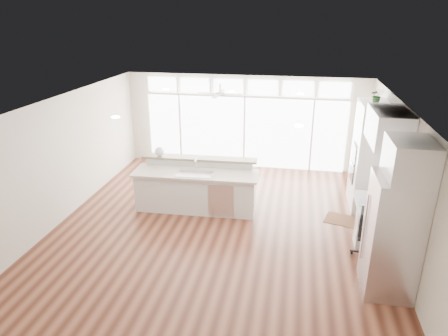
# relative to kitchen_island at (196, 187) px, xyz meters

# --- Properties ---
(floor) EXTENTS (7.00, 8.00, 0.02)m
(floor) POSITION_rel_kitchen_island_xyz_m (0.71, -0.88, -0.58)
(floor) COLOR #452015
(floor) RESTS_ON ground
(ceiling) EXTENTS (7.00, 8.00, 0.02)m
(ceiling) POSITION_rel_kitchen_island_xyz_m (0.71, -0.88, 2.13)
(ceiling) COLOR white
(ceiling) RESTS_ON wall_back
(wall_back) EXTENTS (7.00, 0.04, 2.70)m
(wall_back) POSITION_rel_kitchen_island_xyz_m (0.71, 3.12, 0.78)
(wall_back) COLOR beige
(wall_back) RESTS_ON floor
(wall_front) EXTENTS (7.00, 0.04, 2.70)m
(wall_front) POSITION_rel_kitchen_island_xyz_m (0.71, -4.88, 0.78)
(wall_front) COLOR beige
(wall_front) RESTS_ON floor
(wall_left) EXTENTS (0.04, 8.00, 2.70)m
(wall_left) POSITION_rel_kitchen_island_xyz_m (-2.79, -0.88, 0.78)
(wall_left) COLOR beige
(wall_left) RESTS_ON floor
(wall_right) EXTENTS (0.04, 8.00, 2.70)m
(wall_right) POSITION_rel_kitchen_island_xyz_m (4.21, -0.88, 0.78)
(wall_right) COLOR beige
(wall_right) RESTS_ON floor
(glass_wall) EXTENTS (5.80, 0.06, 2.08)m
(glass_wall) POSITION_rel_kitchen_island_xyz_m (0.71, 3.06, 0.48)
(glass_wall) COLOR white
(glass_wall) RESTS_ON wall_back
(transom_row) EXTENTS (5.90, 0.06, 0.40)m
(transom_row) POSITION_rel_kitchen_island_xyz_m (0.71, 3.06, 1.81)
(transom_row) COLOR white
(transom_row) RESTS_ON wall_back
(desk_window) EXTENTS (0.04, 0.85, 0.85)m
(desk_window) POSITION_rel_kitchen_island_xyz_m (4.17, -0.58, 0.98)
(desk_window) COLOR white
(desk_window) RESTS_ON wall_right
(ceiling_fan) EXTENTS (1.16, 1.16, 0.32)m
(ceiling_fan) POSITION_rel_kitchen_island_xyz_m (0.21, 1.92, 1.91)
(ceiling_fan) COLOR silver
(ceiling_fan) RESTS_ON ceiling
(recessed_lights) EXTENTS (3.40, 3.00, 0.02)m
(recessed_lights) POSITION_rel_kitchen_island_xyz_m (0.71, -0.68, 2.11)
(recessed_lights) COLOR white
(recessed_lights) RESTS_ON ceiling
(oven_cabinet) EXTENTS (0.64, 1.20, 2.50)m
(oven_cabinet) POSITION_rel_kitchen_island_xyz_m (3.88, 0.92, 0.68)
(oven_cabinet) COLOR silver
(oven_cabinet) RESTS_ON floor
(desk_nook) EXTENTS (0.72, 1.30, 0.76)m
(desk_nook) POSITION_rel_kitchen_island_xyz_m (3.84, -0.58, -0.19)
(desk_nook) COLOR silver
(desk_nook) RESTS_ON floor
(upper_cabinets) EXTENTS (0.64, 1.30, 0.64)m
(upper_cabinets) POSITION_rel_kitchen_island_xyz_m (3.88, -0.58, 1.78)
(upper_cabinets) COLOR silver
(upper_cabinets) RESTS_ON wall_right
(refrigerator) EXTENTS (0.76, 0.90, 2.00)m
(refrigerator) POSITION_rel_kitchen_island_xyz_m (3.82, -2.23, 0.43)
(refrigerator) COLOR silver
(refrigerator) RESTS_ON floor
(fridge_cabinet) EXTENTS (0.64, 0.90, 0.60)m
(fridge_cabinet) POSITION_rel_kitchen_island_xyz_m (3.88, -2.23, 1.73)
(fridge_cabinet) COLOR silver
(fridge_cabinet) RESTS_ON wall_right
(framed_photos) EXTENTS (0.06, 0.22, 0.80)m
(framed_photos) POSITION_rel_kitchen_island_xyz_m (4.17, 0.04, 0.83)
(framed_photos) COLOR black
(framed_photos) RESTS_ON wall_right
(kitchen_island) EXTENTS (2.90, 1.18, 1.14)m
(kitchen_island) POSITION_rel_kitchen_island_xyz_m (0.00, 0.00, 0.00)
(kitchen_island) COLOR silver
(kitchen_island) RESTS_ON floor
(rug) EXTENTS (0.92, 0.76, 0.01)m
(rug) POSITION_rel_kitchen_island_xyz_m (3.38, 0.06, -0.56)
(rug) COLOR #381E12
(rug) RESTS_ON floor
(office_chair) EXTENTS (0.57, 0.54, 0.94)m
(office_chair) POSITION_rel_kitchen_island_xyz_m (3.70, -1.34, -0.10)
(office_chair) COLOR black
(office_chair) RESTS_ON floor
(fishbowl) EXTENTS (0.23, 0.23, 0.23)m
(fishbowl) POSITION_rel_kitchen_island_xyz_m (-0.96, 0.36, 0.68)
(fishbowl) COLOR white
(fishbowl) RESTS_ON kitchen_island
(monitor) EXTENTS (0.13, 0.47, 0.39)m
(monitor) POSITION_rel_kitchen_island_xyz_m (3.76, -0.58, 0.39)
(monitor) COLOR black
(monitor) RESTS_ON desk_nook
(keyboard) EXTENTS (0.15, 0.34, 0.02)m
(keyboard) POSITION_rel_kitchen_island_xyz_m (3.59, -0.58, 0.20)
(keyboard) COLOR silver
(keyboard) RESTS_ON desk_nook
(potted_plant) EXTENTS (0.32, 0.34, 0.24)m
(potted_plant) POSITION_rel_kitchen_island_xyz_m (3.88, 0.92, 2.05)
(potted_plant) COLOR #285524
(potted_plant) RESTS_ON oven_cabinet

